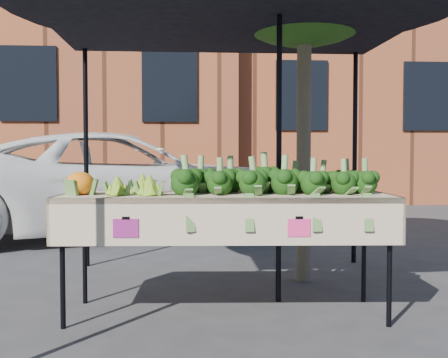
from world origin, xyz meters
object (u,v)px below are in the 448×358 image
at_px(canopy, 235,132).
at_px(street_tree, 304,75).
at_px(table, 226,254).
at_px(vehicle, 120,50).

height_order(canopy, street_tree, street_tree).
bearing_deg(canopy, table, -103.85).
bearing_deg(vehicle, street_tree, -159.57).
xyz_separation_m(vehicle, street_tree, (2.06, -3.12, -0.79)).
bearing_deg(table, street_tree, 52.07).
relative_size(table, street_tree, 0.63).
height_order(canopy, vehicle, vehicle).
xyz_separation_m(canopy, vehicle, (-1.36, 3.74, 1.35)).
relative_size(table, canopy, 0.77).
relative_size(canopy, vehicle, 0.58).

